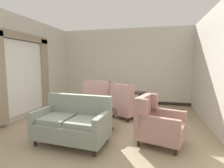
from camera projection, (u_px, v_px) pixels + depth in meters
ground at (101, 132)px, 4.21m from camera, size 9.21×9.21×0.00m
wall_back at (125, 66)px, 7.21m from camera, size 5.45×0.08×3.03m
wall_left at (31, 67)px, 5.62m from camera, size 0.08×4.60×3.03m
wall_right at (214, 68)px, 4.36m from camera, size 0.08×4.60×3.03m
baseboard_back at (124, 101)px, 7.33m from camera, size 5.29×0.03×0.12m
window_with_curtains at (25, 72)px, 5.23m from camera, size 0.12×2.16×2.42m
coffee_table at (99, 114)px, 4.34m from camera, size 0.94×0.94×0.47m
porcelain_vase at (97, 104)px, 4.35m from camera, size 0.16×0.16×0.36m
settee at (73, 123)px, 3.60m from camera, size 1.54×0.90×0.97m
armchair_back_corner at (157, 124)px, 3.56m from camera, size 1.04×0.97×0.97m
armchair_far_left at (98, 99)px, 5.81m from camera, size 0.93×0.97×1.10m
armchair_near_sideboard at (126, 104)px, 5.24m from camera, size 1.08×1.12×1.05m
side_table at (140, 102)px, 5.46m from camera, size 0.49×0.49×0.75m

